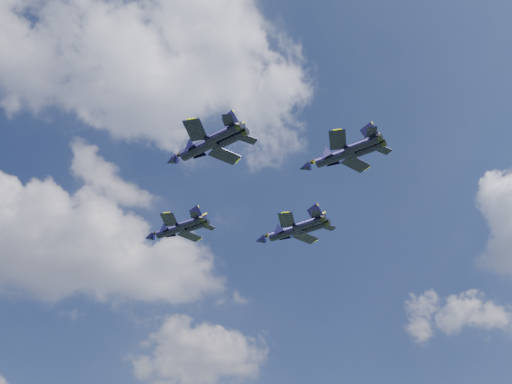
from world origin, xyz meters
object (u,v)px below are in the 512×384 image
(jet_lead, at_px, (170,231))
(jet_right, at_px, (284,232))
(jet_left, at_px, (197,149))
(jet_slot, at_px, (333,157))

(jet_lead, xyz_separation_m, jet_right, (22.96, 0.41, 3.16))
(jet_left, relative_size, jet_slot, 1.04)
(jet_lead, bearing_deg, jet_slot, -93.71)
(jet_slot, bearing_deg, jet_lead, 88.79)
(jet_slot, bearing_deg, jet_left, 132.93)
(jet_left, xyz_separation_m, jet_right, (21.45, 24.76, 2.21))
(jet_lead, relative_size, jet_right, 0.87)
(jet_left, height_order, jet_right, jet_right)
(jet_left, distance_m, jet_right, 32.84)
(jet_right, relative_size, jet_slot, 1.08)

